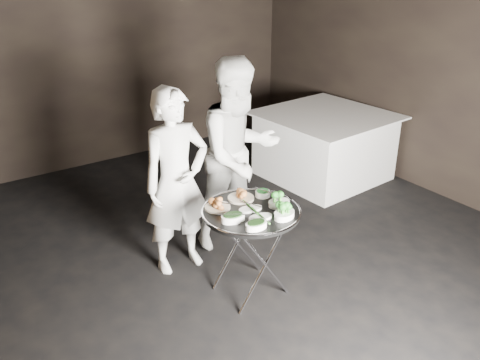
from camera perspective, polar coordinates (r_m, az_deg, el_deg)
floor at (r=4.20m, az=0.13°, el=-13.75°), size 6.00×7.00×0.05m
wall_back at (r=6.60m, az=-18.21°, el=13.94°), size 6.00×0.05×3.00m
tray_stand at (r=4.07m, az=1.21°, el=-7.65°), size 0.50×0.42×0.73m
serving_tray at (r=3.91m, az=1.26°, el=-3.56°), size 0.77×0.77×0.04m
potato_plate_a at (r=3.92m, az=-2.55°, el=-2.78°), size 0.20×0.20×0.07m
potato_plate_b at (r=4.06m, az=0.10°, el=-1.74°), size 0.22×0.22×0.08m
greens_bowl at (r=4.11m, az=2.56°, el=-1.43°), size 0.12×0.12×0.07m
asparagus_plate_a at (r=3.90m, az=1.17°, el=-3.18°), size 0.20×0.14×0.04m
asparagus_plate_b at (r=3.78m, az=2.32°, el=-4.12°), size 0.20×0.13×0.04m
spinach_bowl_a at (r=3.74m, az=-0.79°, el=-4.15°), size 0.20×0.15×0.08m
spinach_bowl_b at (r=3.65m, az=1.83°, el=-4.98°), size 0.17×0.12×0.07m
broccoli_bowl_a at (r=3.97m, az=4.41°, el=-2.49°), size 0.19×0.16×0.07m
broccoli_bowl_b at (r=3.80m, az=4.99°, el=-3.76°), size 0.21×0.18×0.08m
serving_utensils at (r=3.94m, az=0.88°, el=-2.29°), size 0.59×0.44×0.01m
waiter_left at (r=4.26m, az=-7.14°, el=-0.24°), size 0.60×0.40×1.62m
waiter_right at (r=4.61m, az=-0.08°, el=2.92°), size 0.86×0.67×1.76m
dining_table at (r=6.26m, az=9.40°, el=3.84°), size 1.40×1.40×0.80m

